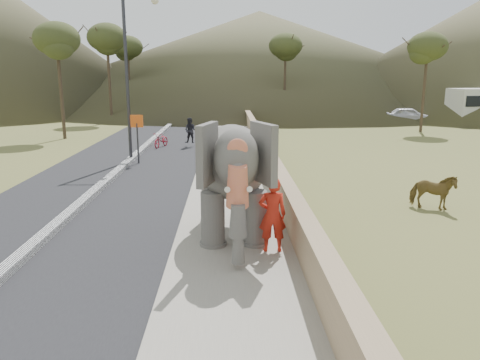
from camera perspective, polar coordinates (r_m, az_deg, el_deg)
name	(u,v)px	position (r m, az deg, el deg)	size (l,w,h in m)	color
ground	(235,324)	(8.68, -0.65, -17.14)	(160.00, 160.00, 0.00)	olive
road	(100,189)	(18.70, -16.64, -1.08)	(7.00, 120.00, 0.03)	black
median	(100,187)	(18.67, -16.66, -0.80)	(0.35, 120.00, 0.22)	black
walkway	(231,187)	(18.03, -1.13, -0.84)	(3.00, 120.00, 0.15)	#9E9687
parapet	(274,175)	(18.01, 4.12, 0.66)	(0.30, 120.00, 1.10)	tan
lamppost	(133,62)	(23.86, -12.97, 13.80)	(1.76, 0.36, 8.00)	#303136
signboard	(137,131)	(23.32, -12.42, 5.90)	(0.60, 0.08, 2.40)	#2D2D33
cow	(433,192)	(16.41, 22.43, -1.33)	(0.64, 1.42, 1.20)	brown
distant_car	(409,115)	(44.65, 19.92, 7.43)	(1.70, 4.23, 1.44)	silver
hill_far	(259,57)	(77.73, 2.34, 14.78)	(80.00, 80.00, 14.00)	brown
elephant_and_man	(233,177)	(12.31, -0.90, 0.31)	(2.43, 4.31, 3.06)	slate
motorcyclist	(174,136)	(28.46, -8.09, 5.33)	(2.74, 1.79, 1.77)	maroon
trees	(236,77)	(38.45, -0.52, 12.40)	(48.72, 41.22, 8.92)	#473828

